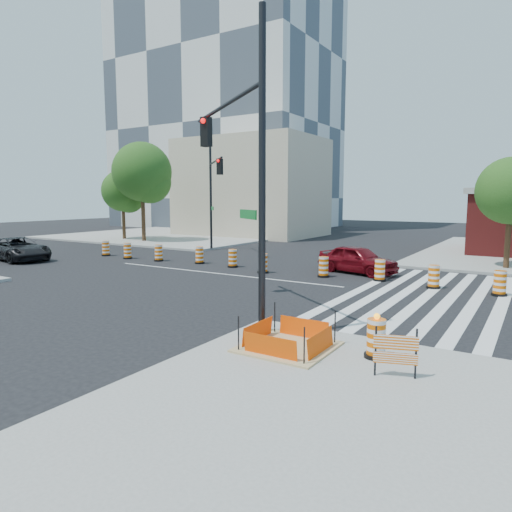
% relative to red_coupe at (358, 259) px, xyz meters
% --- Properties ---
extents(ground, '(120.00, 120.00, 0.00)m').
position_rel_red_coupe_xyz_m(ground, '(-6.17, -4.02, -0.73)').
color(ground, black).
rests_on(ground, ground).
extents(sidewalk_nw, '(22.00, 22.00, 0.15)m').
position_rel_red_coupe_xyz_m(sidewalk_nw, '(-24.17, 13.98, -0.66)').
color(sidewalk_nw, gray).
rests_on(sidewalk_nw, ground).
extents(crosswalk_east, '(6.75, 13.50, 0.01)m').
position_rel_red_coupe_xyz_m(crosswalk_east, '(4.78, -4.02, -0.73)').
color(crosswalk_east, silver).
rests_on(crosswalk_east, ground).
extents(lane_centerline, '(14.00, 0.12, 0.01)m').
position_rel_red_coupe_xyz_m(lane_centerline, '(-6.17, -4.02, -0.73)').
color(lane_centerline, silver).
rests_on(lane_centerline, ground).
extents(excavation_pit, '(2.20, 2.20, 0.90)m').
position_rel_red_coupe_xyz_m(excavation_pit, '(2.83, -13.02, -0.51)').
color(excavation_pit, tan).
rests_on(excavation_pit, ground).
extents(tower_nw, '(28.00, 18.00, 45.00)m').
position_rel_red_coupe_xyz_m(tower_nw, '(-30.17, 29.98, 21.77)').
color(tower_nw, silver).
rests_on(tower_nw, ground).
extents(beige_midrise, '(14.00, 10.00, 10.00)m').
position_rel_red_coupe_xyz_m(beige_midrise, '(-18.17, 17.98, 4.27)').
color(beige_midrise, '#BCAC8F').
rests_on(beige_midrise, ground).
extents(red_coupe, '(4.62, 2.83, 1.47)m').
position_rel_red_coupe_xyz_m(red_coupe, '(0.00, 0.00, 0.00)').
color(red_coupe, '#5E080F').
rests_on(red_coupe, ground).
extents(dark_suv, '(5.48, 3.07, 1.45)m').
position_rel_red_coupe_xyz_m(dark_suv, '(-19.97, -6.65, -0.01)').
color(dark_suv, black).
rests_on(dark_suv, ground).
extents(signal_pole_se, '(5.45, 4.06, 8.80)m').
position_rel_red_coupe_xyz_m(signal_pole_se, '(0.10, -11.15, 4.65)').
color(signal_pole_se, black).
rests_on(signal_pole_se, ground).
extents(signal_pole_nw, '(4.38, 4.47, 8.09)m').
position_rel_red_coupe_xyz_m(signal_pole_nw, '(-11.95, 3.26, 4.22)').
color(signal_pole_nw, black).
rests_on(signal_pole_nw, ground).
extents(pit_drum, '(0.55, 0.55, 1.08)m').
position_rel_red_coupe_xyz_m(pit_drum, '(4.95, -12.54, -0.14)').
color(pit_drum, black).
rests_on(pit_drum, ground).
extents(barricade, '(0.88, 0.34, 1.08)m').
position_rel_red_coupe_xyz_m(barricade, '(5.66, -13.49, 0.01)').
color(barricade, '#E25E04').
rests_on(barricade, ground).
extents(tree_north_a, '(3.84, 3.84, 6.52)m').
position_rel_red_coupe_xyz_m(tree_north_a, '(-24.93, 6.54, 3.64)').
color(tree_north_a, '#382314').
rests_on(tree_north_a, ground).
extents(tree_north_b, '(5.18, 5.18, 8.80)m').
position_rel_red_coupe_xyz_m(tree_north_b, '(-21.88, 6.10, 5.18)').
color(tree_north_b, '#382314').
rests_on(tree_north_b, ground).
extents(tree_north_c, '(3.60, 3.60, 6.13)m').
position_rel_red_coupe_xyz_m(tree_north_c, '(6.61, 5.22, 3.38)').
color(tree_north_c, '#382314').
rests_on(tree_north_c, ground).
extents(median_drum_0, '(0.60, 0.60, 1.02)m').
position_rel_red_coupe_xyz_m(median_drum_0, '(-17.10, -2.17, -0.26)').
color(median_drum_0, black).
rests_on(median_drum_0, ground).
extents(median_drum_1, '(0.60, 0.60, 1.02)m').
position_rel_red_coupe_xyz_m(median_drum_1, '(-14.67, -2.43, -0.26)').
color(median_drum_1, black).
rests_on(median_drum_1, ground).
extents(median_drum_2, '(0.60, 0.60, 1.02)m').
position_rel_red_coupe_xyz_m(median_drum_2, '(-12.14, -2.19, -0.26)').
color(median_drum_2, black).
rests_on(median_drum_2, ground).
extents(median_drum_3, '(0.60, 0.60, 1.02)m').
position_rel_red_coupe_xyz_m(median_drum_3, '(-9.28, -1.67, -0.26)').
color(median_drum_3, black).
rests_on(median_drum_3, ground).
extents(median_drum_4, '(0.60, 0.60, 1.02)m').
position_rel_red_coupe_xyz_m(median_drum_4, '(-6.75, -1.80, -0.26)').
color(median_drum_4, black).
rests_on(median_drum_4, ground).
extents(median_drum_5, '(0.60, 0.60, 1.18)m').
position_rel_red_coupe_xyz_m(median_drum_5, '(-4.23, -2.61, -0.25)').
color(median_drum_5, black).
rests_on(median_drum_5, ground).
extents(median_drum_6, '(0.60, 0.60, 1.02)m').
position_rel_red_coupe_xyz_m(median_drum_6, '(-1.02, -2.07, -0.26)').
color(median_drum_6, black).
rests_on(median_drum_6, ground).
extents(median_drum_7, '(0.60, 0.60, 1.02)m').
position_rel_red_coupe_xyz_m(median_drum_7, '(1.70, -1.65, -0.26)').
color(median_drum_7, black).
rests_on(median_drum_7, ground).
extents(median_drum_8, '(0.60, 0.60, 1.02)m').
position_rel_red_coupe_xyz_m(median_drum_8, '(4.24, -2.17, -0.26)').
color(median_drum_8, black).
rests_on(median_drum_8, ground).
extents(median_drum_9, '(0.60, 0.60, 1.02)m').
position_rel_red_coupe_xyz_m(median_drum_9, '(6.81, -2.35, -0.26)').
color(median_drum_9, black).
rests_on(median_drum_9, ground).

